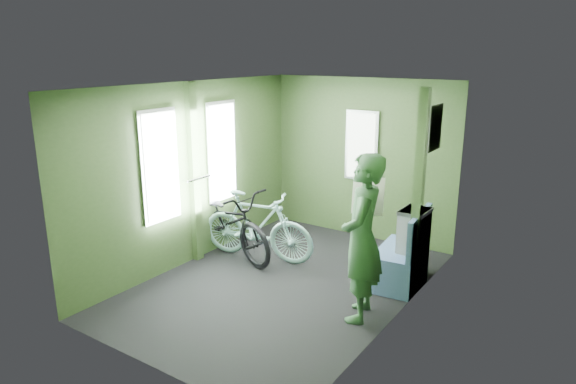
% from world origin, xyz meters
% --- Properties ---
extents(room, '(4.00, 4.02, 2.31)m').
position_xyz_m(room, '(-0.04, 0.04, 1.44)').
color(room, black).
rests_on(room, ground).
extents(bicycle_black, '(1.95, 1.23, 1.02)m').
position_xyz_m(bicycle_black, '(-1.12, 0.34, 0.00)').
color(bicycle_black, black).
rests_on(bicycle_black, ground).
extents(bicycle_mint, '(1.63, 0.81, 0.98)m').
position_xyz_m(bicycle_mint, '(-0.69, 0.41, 0.00)').
color(bicycle_mint, '#8AC2BC').
rests_on(bicycle_mint, ground).
extents(passenger, '(0.57, 0.75, 1.72)m').
position_xyz_m(passenger, '(1.08, -0.20, 0.86)').
color(passenger, '#2F5634').
rests_on(passenger, ground).
extents(waste_box, '(0.27, 0.38, 0.93)m').
position_xyz_m(waste_box, '(1.26, 0.80, 0.46)').
color(waste_box, gray).
rests_on(waste_box, ground).
extents(bench_seat, '(0.56, 0.91, 0.91)m').
position_xyz_m(bench_seat, '(1.14, 0.78, 0.27)').
color(bench_seat, navy).
rests_on(bench_seat, ground).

